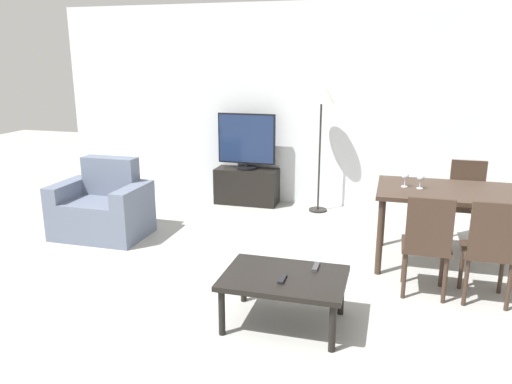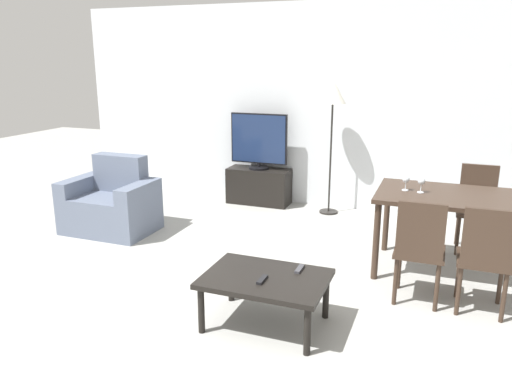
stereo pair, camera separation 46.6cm
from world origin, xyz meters
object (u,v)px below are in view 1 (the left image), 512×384
object	(u,v)px
armchair	(103,209)
remote_secondary	(316,267)
tv	(247,141)
wine_glass_left	(421,178)
wine_glass_right	(405,177)
dining_chair_near_right	(490,247)
floor_lamp	(321,98)
dining_chair_near	(427,241)
dining_chair_far	(467,198)
tv_stand	(247,186)
coffee_table	(284,281)
dining_table	(452,199)
remote_primary	(282,279)

from	to	relation	value
armchair	remote_secondary	size ratio (longest dim) A/B	6.74
tv	wine_glass_left	world-z (taller)	tv
remote_secondary	wine_glass_right	xyz separation A→B (m)	(0.65, 1.32, 0.46)
dining_chair_near_right	floor_lamp	xyz separation A→B (m)	(-1.74, 2.23, 0.99)
dining_chair_near	dining_chair_far	bearing A→B (deg)	72.14
tv_stand	armchair	bearing A→B (deg)	-125.81
coffee_table	wine_glass_right	world-z (taller)	wine_glass_right
dining_table	dining_chair_far	distance (m)	0.81
tv_stand	dining_chair_near	world-z (taller)	dining_chair_near
remote_primary	coffee_table	bearing A→B (deg)	92.72
dining_chair_near	remote_secondary	xyz separation A→B (m)	(-0.84, -0.58, -0.09)
armchair	tv_stand	size ratio (longest dim) A/B	1.16
coffee_table	wine_glass_right	distance (m)	1.82
tv_stand	floor_lamp	world-z (taller)	floor_lamp
armchair	dining_table	world-z (taller)	armchair
armchair	wine_glass_right	xyz separation A→B (m)	(3.29, 0.12, 0.56)
tv_stand	remote_primary	world-z (taller)	tv_stand
armchair	dining_chair_near	world-z (taller)	dining_chair_near
armchair	tv_stand	world-z (taller)	armchair
floor_lamp	wine_glass_right	world-z (taller)	floor_lamp
dining_table	dining_chair_near	world-z (taller)	dining_chair_near
tv_stand	dining_table	distance (m)	2.99
tv	coffee_table	xyz separation A→B (m)	(1.22, -3.09, -0.53)
armchair	dining_chair_near_right	size ratio (longest dim) A/B	1.12
dining_chair_far	wine_glass_left	world-z (taller)	wine_glass_left
dining_table	floor_lamp	size ratio (longest dim) A/B	0.81
tv_stand	remote_secondary	xyz separation A→B (m)	(1.43, -2.89, 0.16)
coffee_table	dining_chair_near	xyz separation A→B (m)	(1.05, 0.78, 0.15)
tv	floor_lamp	size ratio (longest dim) A/B	0.47
floor_lamp	remote_primary	xyz separation A→B (m)	(0.20, -3.08, -1.08)
remote_secondary	tv	bearing A→B (deg)	116.34
floor_lamp	armchair	bearing A→B (deg)	-144.42
wine_glass_left	dining_chair_near_right	bearing A→B (deg)	-52.63
tv	wine_glass_right	distance (m)	2.60
armchair	dining_table	distance (m)	3.76
armchair	wine_glass_left	bearing A→B (deg)	1.46
wine_glass_left	dining_chair_far	bearing A→B (deg)	55.67
remote_primary	wine_glass_right	xyz separation A→B (m)	(0.85, 1.60, 0.46)
remote_primary	remote_secondary	world-z (taller)	same
dining_chair_near	wine_glass_left	size ratio (longest dim) A/B	6.20
armchair	remote_primary	size ratio (longest dim) A/B	6.74
dining_chair_near_right	floor_lamp	distance (m)	2.99
coffee_table	remote_primary	world-z (taller)	remote_primary
armchair	tv_stand	bearing A→B (deg)	54.19
dining_table	remote_primary	distance (m)	2.08
tv_stand	dining_chair_near	size ratio (longest dim) A/B	0.96
tv	floor_lamp	xyz separation A→B (m)	(1.02, -0.08, 0.61)
armchair	dining_table	bearing A→B (deg)	1.99
dining_table	remote_primary	size ratio (longest dim) A/B	9.25
wine_glass_right	dining_chair_near_right	bearing A→B (deg)	-47.33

